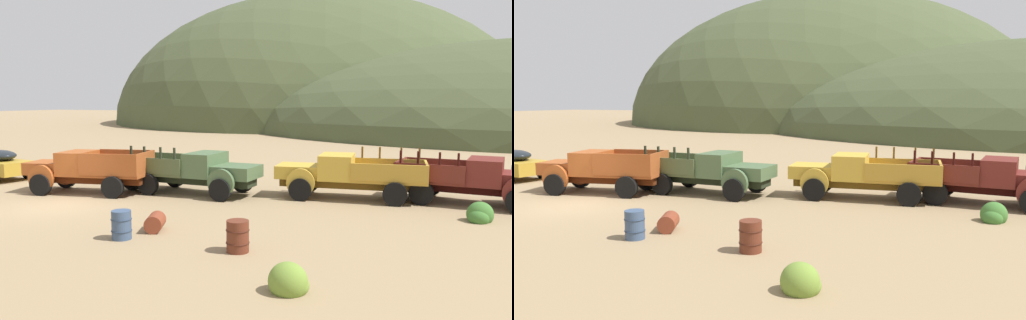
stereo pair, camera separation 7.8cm
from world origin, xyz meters
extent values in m
plane|color=#937A56|center=(0.00, 0.00, 0.00)|extent=(300.00, 300.00, 0.00)
ellipsoid|color=#424C2D|center=(-13.09, 83.64, 0.00)|extent=(77.40, 85.32, 48.65)
cylinder|color=black|center=(-6.82, 4.58, 0.34)|extent=(0.70, 0.29, 0.68)
cube|color=#51220D|center=(-0.87, 2.67, 0.66)|extent=(5.41, 2.06, 0.36)
cube|color=#A34C1E|center=(-2.78, 2.24, 1.11)|extent=(2.00, 1.96, 0.55)
cube|color=#B7B2A8|center=(-3.55, 2.06, 1.09)|extent=(0.32, 1.11, 0.44)
cylinder|color=#A34C1E|center=(-2.78, 3.23, 0.76)|extent=(1.21, 0.44, 1.20)
cylinder|color=#A34C1E|center=(-2.35, 1.34, 0.76)|extent=(1.21, 0.44, 1.20)
cube|color=#A34C1E|center=(-1.36, 2.55, 1.36)|extent=(1.61, 2.10, 1.05)
cube|color=black|center=(-1.90, 2.43, 1.57)|extent=(0.40, 1.56, 0.59)
cube|color=#97471E|center=(0.56, 2.98, 0.90)|extent=(3.06, 2.49, 0.12)
cube|color=#97471E|center=(0.35, 3.94, 1.43)|extent=(2.65, 0.69, 0.95)
cube|color=#97471E|center=(0.77, 2.03, 1.43)|extent=(2.65, 0.69, 0.95)
cube|color=#97471E|center=(1.82, 3.27, 1.43)|extent=(0.52, 1.93, 0.95)
cylinder|color=black|center=(-2.79, 3.28, 0.48)|extent=(1.00, 0.48, 0.96)
cylinder|color=black|center=(-2.34, 1.29, 0.48)|extent=(1.00, 0.48, 0.96)
cylinder|color=black|center=(0.56, 4.03, 0.48)|extent=(1.00, 0.48, 0.96)
cylinder|color=black|center=(1.00, 2.04, 0.48)|extent=(1.00, 0.48, 0.96)
cube|color=#232B1B|center=(3.71, 4.41, 0.66)|extent=(5.62, 1.00, 0.36)
cube|color=#47603D|center=(5.78, 4.41, 1.11)|extent=(1.78, 1.77, 0.55)
cube|color=#B7B2A8|center=(6.61, 4.42, 1.09)|extent=(0.08, 1.22, 0.44)
cylinder|color=#47603D|center=(5.54, 3.36, 0.76)|extent=(1.20, 0.18, 1.20)
cylinder|color=#47603D|center=(5.54, 5.47, 0.76)|extent=(1.20, 0.18, 1.20)
cube|color=#47603D|center=(4.24, 4.41, 1.36)|extent=(1.30, 2.04, 1.05)
cube|color=black|center=(4.83, 4.41, 1.57)|extent=(0.05, 1.73, 0.59)
cube|color=#495735|center=(2.17, 4.41, 0.90)|extent=(2.84, 2.13, 0.12)
cube|color=#495735|center=(2.17, 3.35, 1.31)|extent=(2.84, 0.10, 0.70)
cube|color=#495735|center=(2.17, 5.48, 1.31)|extent=(2.84, 0.10, 0.70)
cube|color=#495735|center=(0.81, 4.41, 1.31)|extent=(0.10, 2.13, 0.70)
cube|color=#232B1B|center=(1.03, 3.35, 1.91)|extent=(0.08, 0.08, 0.50)
cube|color=#232B1B|center=(1.74, 3.35, 1.91)|extent=(0.08, 0.08, 0.50)
cube|color=#232B1B|center=(2.59, 3.35, 1.91)|extent=(0.08, 0.08, 0.50)
cube|color=#232B1B|center=(3.31, 3.35, 1.91)|extent=(0.08, 0.08, 0.50)
cylinder|color=black|center=(5.54, 3.31, 0.48)|extent=(0.96, 0.28, 0.96)
cylinder|color=black|center=(5.54, 5.52, 0.48)|extent=(0.96, 0.28, 0.96)
cylinder|color=black|center=(1.93, 3.30, 0.48)|extent=(0.96, 0.28, 0.96)
cylinder|color=black|center=(1.93, 5.52, 0.48)|extent=(0.96, 0.28, 0.96)
cube|color=brown|center=(10.36, 6.04, 0.66)|extent=(6.03, 1.73, 0.36)
cube|color=gold|center=(8.18, 5.76, 1.11)|extent=(2.09, 1.95, 0.55)
cube|color=#B7B2A8|center=(7.31, 5.64, 1.09)|extent=(0.23, 1.18, 0.44)
cylinder|color=gold|center=(8.30, 6.80, 0.76)|extent=(1.21, 0.33, 1.20)
cylinder|color=gold|center=(8.56, 4.78, 0.76)|extent=(1.21, 0.33, 1.20)
cube|color=gold|center=(9.80, 5.97, 1.36)|extent=(1.62, 2.14, 1.05)
cube|color=black|center=(9.18, 5.89, 1.57)|extent=(0.27, 1.66, 0.59)
cube|color=#B5882D|center=(11.97, 6.25, 0.90)|extent=(3.25, 2.43, 0.12)
cube|color=#B5882D|center=(11.84, 7.28, 1.31)|extent=(3.00, 0.49, 0.70)
cube|color=#B5882D|center=(12.11, 5.23, 1.31)|extent=(3.00, 0.49, 0.70)
cube|color=#B5882D|center=(13.40, 6.44, 1.31)|extent=(0.37, 2.05, 0.70)
cube|color=brown|center=(13.03, 7.43, 1.91)|extent=(0.09, 0.09, 0.50)
cube|color=brown|center=(12.29, 7.33, 1.91)|extent=(0.09, 0.09, 0.50)
cube|color=brown|center=(11.39, 7.22, 1.91)|extent=(0.09, 0.09, 0.50)
cube|color=brown|center=(10.65, 7.12, 1.91)|extent=(0.09, 0.09, 0.50)
cylinder|color=black|center=(8.29, 6.85, 0.48)|extent=(0.99, 0.40, 0.96)
cylinder|color=black|center=(8.57, 4.73, 0.48)|extent=(0.99, 0.40, 0.96)
cylinder|color=black|center=(12.08, 7.35, 0.48)|extent=(0.99, 0.40, 0.96)
cylinder|color=black|center=(12.36, 5.22, 0.48)|extent=(0.99, 0.40, 0.96)
cube|color=black|center=(15.11, 6.90, 0.66)|extent=(5.52, 1.50, 0.36)
cube|color=maroon|center=(15.63, 6.86, 1.36)|extent=(1.44, 2.21, 1.05)
cube|color=black|center=(16.19, 6.81, 1.57)|extent=(0.20, 1.79, 0.59)
cube|color=maroon|center=(13.63, 7.03, 0.90)|extent=(2.93, 2.43, 0.12)
cube|color=maroon|center=(13.53, 5.93, 1.31)|extent=(2.75, 0.34, 0.70)
cube|color=maroon|center=(13.72, 8.12, 1.31)|extent=(2.75, 0.34, 0.70)
cube|color=maroon|center=(12.31, 7.14, 1.31)|extent=(0.29, 2.20, 0.70)
cube|color=black|center=(12.43, 6.03, 1.91)|extent=(0.09, 0.09, 0.50)
cube|color=black|center=(13.12, 5.97, 1.91)|extent=(0.09, 0.09, 0.50)
cube|color=black|center=(13.94, 5.90, 1.91)|extent=(0.09, 0.09, 0.50)
cube|color=black|center=(14.63, 5.84, 1.91)|extent=(0.09, 0.09, 0.50)
cylinder|color=black|center=(13.30, 5.91, 0.48)|extent=(0.98, 0.36, 0.96)
cylinder|color=black|center=(13.50, 8.19, 0.48)|extent=(0.98, 0.36, 0.96)
cylinder|color=#384C6B|center=(5.42, -2.93, 0.44)|extent=(0.59, 0.59, 0.88)
torus|color=#27354A|center=(5.42, -2.93, 0.62)|extent=(0.64, 0.64, 0.03)
torus|color=#27354A|center=(5.42, -2.93, 0.27)|extent=(0.64, 0.64, 0.03)
cylinder|color=#5B2819|center=(9.21, -2.70, 0.45)|extent=(0.63, 0.63, 0.89)
torus|color=#401C11|center=(9.21, -2.70, 0.62)|extent=(0.67, 0.67, 0.03)
torus|color=#401C11|center=(9.21, -2.70, 0.27)|extent=(0.67, 0.67, 0.03)
cylinder|color=brown|center=(5.80, -1.73, 0.28)|extent=(0.89, 1.06, 0.57)
ellipsoid|color=#3D702D|center=(15.40, 3.63, 0.16)|extent=(0.70, 0.63, 0.59)
ellipsoid|color=#3D702D|center=(15.45, 3.86, 0.24)|extent=(0.90, 0.81, 0.89)
ellipsoid|color=#4C8438|center=(-4.17, 6.87, 0.18)|extent=(0.88, 0.79, 0.64)
ellipsoid|color=#4C8438|center=(-4.05, 6.89, 0.19)|extent=(0.76, 0.68, 0.70)
ellipsoid|color=#4C8438|center=(-4.28, 6.83, 0.20)|extent=(0.79, 0.71, 0.73)
ellipsoid|color=olive|center=(11.49, -4.91, 0.24)|extent=(0.90, 0.81, 0.88)
ellipsoid|color=olive|center=(11.55, -4.86, 0.16)|extent=(0.82, 0.74, 0.59)
camera|label=1|loc=(15.04, -14.87, 4.21)|focal=35.02mm
camera|label=2|loc=(15.11, -14.84, 4.21)|focal=35.02mm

